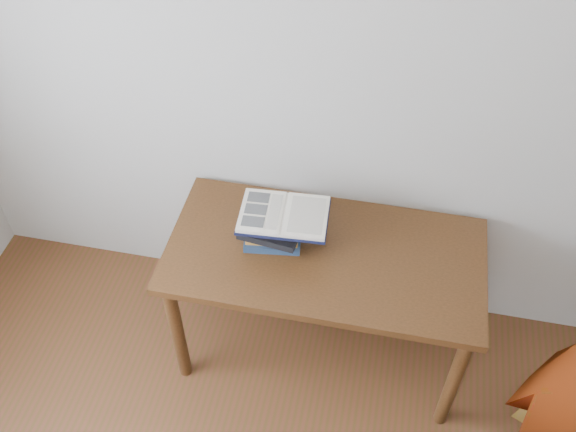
# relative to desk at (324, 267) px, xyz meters

# --- Properties ---
(desk) EXTENTS (1.34, 0.67, 0.72)m
(desk) POSITION_rel_desk_xyz_m (0.00, 0.00, 0.00)
(desk) COLOR #4D2A13
(desk) RESTS_ON ground
(book_stack) EXTENTS (0.27, 0.21, 0.15)m
(book_stack) POSITION_rel_desk_xyz_m (-0.23, 0.02, 0.17)
(book_stack) COLOR #172B47
(book_stack) RESTS_ON desk
(open_book) EXTENTS (0.38, 0.28, 0.03)m
(open_book) POSITION_rel_desk_xyz_m (-0.18, 0.02, 0.27)
(open_book) COLOR black
(open_book) RESTS_ON book_stack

